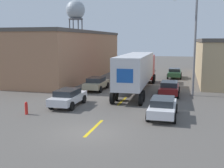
% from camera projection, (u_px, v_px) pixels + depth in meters
% --- Properties ---
extents(ground_plane, '(160.00, 160.00, 0.00)m').
position_uv_depth(ground_plane, '(89.00, 133.00, 16.29)').
color(ground_plane, '#56514C').
extents(road_centerline, '(0.20, 19.38, 0.01)m').
position_uv_depth(road_centerline, '(122.00, 101.00, 24.80)').
color(road_centerline, gold).
rests_on(road_centerline, ground_plane).
extents(warehouse_left, '(12.91, 25.17, 6.59)m').
position_uv_depth(warehouse_left, '(55.00, 54.00, 41.25)').
color(warehouse_left, '#9E7051').
rests_on(warehouse_left, ground_plane).
extents(semi_truck, '(3.05, 15.24, 3.92)m').
position_uv_depth(semi_truck, '(138.00, 69.00, 29.47)').
color(semi_truck, '#B21919').
rests_on(semi_truck, ground_plane).
extents(parked_car_right_mid, '(1.95, 4.35, 1.39)m').
position_uv_depth(parked_car_right_mid, '(169.00, 88.00, 27.15)').
color(parked_car_right_mid, maroon).
rests_on(parked_car_right_mid, ground_plane).
extents(parked_car_right_near, '(1.95, 4.35, 1.39)m').
position_uv_depth(parked_car_right_near, '(163.00, 107.00, 19.49)').
color(parked_car_right_near, silver).
rests_on(parked_car_right_near, ground_plane).
extents(parked_car_left_near, '(1.95, 4.35, 1.39)m').
position_uv_depth(parked_car_left_near, '(68.00, 97.00, 22.81)').
color(parked_car_left_near, silver).
rests_on(parked_car_left_near, ground_plane).
extents(parked_car_right_far, '(1.95, 4.35, 1.39)m').
position_uv_depth(parked_car_right_far, '(175.00, 73.00, 39.68)').
color(parked_car_right_far, '#2D5B38').
rests_on(parked_car_right_far, ground_plane).
extents(parked_car_left_far, '(1.95, 4.35, 1.39)m').
position_uv_depth(parked_car_left_far, '(96.00, 83.00, 30.05)').
color(parked_car_left_far, tan).
rests_on(parked_car_left_far, ground_plane).
extents(water_tower, '(4.92, 4.92, 15.44)m').
position_uv_depth(water_tower, '(75.00, 11.00, 72.10)').
color(water_tower, '#47474C').
rests_on(water_tower, ground_plane).
extents(street_lamp, '(2.38, 0.32, 9.39)m').
position_uv_depth(street_lamp, '(193.00, 40.00, 26.46)').
color(street_lamp, slate).
rests_on(street_lamp, ground_plane).
extents(fire_hydrant, '(0.22, 0.22, 0.93)m').
position_uv_depth(fire_hydrant, '(26.00, 108.00, 20.28)').
color(fire_hydrant, red).
rests_on(fire_hydrant, ground_plane).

